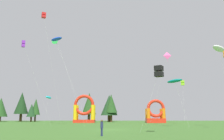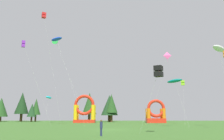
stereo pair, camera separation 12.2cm
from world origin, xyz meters
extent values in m
plane|color=#3D6B28|center=(0.00, 0.00, 0.00)|extent=(120.00, 120.00, 0.00)
ellipsoid|color=#0C7F7A|center=(11.10, 7.55, 7.93)|extent=(2.82, 2.26, 0.99)
cylinder|color=silver|center=(11.99, 7.04, 3.97)|extent=(1.81, 1.04, 7.94)
ellipsoid|color=blue|center=(-11.38, 12.15, 17.30)|extent=(2.75, 1.99, 1.04)
cylinder|color=silver|center=(-8.11, 10.72, 8.65)|extent=(6.56, 2.88, 17.31)
cube|color=black|center=(5.35, -8.35, 6.35)|extent=(1.13, 1.13, 0.54)
cube|color=black|center=(5.35, -8.35, 7.00)|extent=(1.13, 1.13, 0.54)
cylinder|color=silver|center=(4.31, -7.74, 3.34)|extent=(2.11, 1.23, 6.68)
cube|color=purple|center=(-15.21, 4.99, 13.75)|extent=(0.71, 0.71, 0.51)
cube|color=purple|center=(-15.21, 4.99, 14.37)|extent=(0.71, 0.71, 0.51)
cylinder|color=silver|center=(-12.79, 6.35, 7.03)|extent=(4.87, 2.74, 14.07)
ellipsoid|color=white|center=(18.62, 5.84, 13.32)|extent=(3.37, 2.89, 1.47)
pyramid|color=#EA599E|center=(11.25, 12.87, 13.90)|extent=(1.19, 0.45, 1.19)
cylinder|color=#EA599E|center=(11.26, 12.96, 13.26)|extent=(0.04, 0.04, 1.23)
cylinder|color=silver|center=(9.53, 14.93, 6.94)|extent=(3.48, 3.96, 13.88)
cone|color=green|center=(-15.78, 28.54, 21.89)|extent=(2.04, 2.07, 1.97)
cylinder|color=silver|center=(-11.12, 27.80, 10.95)|extent=(9.34, 1.49, 21.90)
cube|color=red|center=(-15.21, 14.95, 23.46)|extent=(1.16, 1.16, 0.53)
cube|color=red|center=(-15.21, 14.95, 24.10)|extent=(1.16, 1.16, 0.53)
cylinder|color=silver|center=(-13.05, 16.07, 11.89)|extent=(4.34, 2.27, 23.78)
ellipsoid|color=#19B7CC|center=(-17.34, 29.59, 6.74)|extent=(1.69, 3.05, 1.03)
cylinder|color=silver|center=(-17.50, 28.71, 3.37)|extent=(0.33, 1.77, 6.75)
cube|color=#8CD826|center=(16.40, 21.03, 9.13)|extent=(1.03, 1.03, 0.49)
cube|color=#8CD826|center=(16.40, 21.03, 9.72)|extent=(1.03, 1.03, 0.49)
cylinder|color=silver|center=(16.02, 19.74, 4.71)|extent=(0.78, 2.61, 9.43)
cylinder|color=navy|center=(-0.77, -10.35, 0.37)|extent=(0.15, 0.15, 0.75)
cylinder|color=navy|center=(-0.68, -10.46, 0.37)|extent=(0.15, 0.15, 0.75)
cylinder|color=navy|center=(-0.73, -10.41, 1.04)|extent=(0.37, 0.37, 0.59)
sphere|color=brown|center=(-0.73, -10.41, 1.44)|extent=(0.20, 0.20, 0.20)
cube|color=red|center=(11.49, 31.36, 0.60)|extent=(5.04, 3.63, 1.20)
cylinder|color=orange|center=(9.48, 30.06, 2.50)|extent=(1.02, 1.02, 2.61)
cylinder|color=orange|center=(13.50, 30.06, 2.50)|extent=(1.02, 1.02, 2.61)
cylinder|color=orange|center=(9.48, 32.67, 2.50)|extent=(1.02, 1.02, 2.61)
cylinder|color=orange|center=(13.50, 32.67, 2.50)|extent=(1.02, 1.02, 2.61)
torus|color=red|center=(11.49, 30.06, 3.81)|extent=(4.84, 0.81, 4.84)
cube|color=red|center=(-7.86, 32.14, 0.41)|extent=(5.78, 3.63, 0.82)
cylinder|color=yellow|center=(-10.24, 30.83, 2.80)|extent=(1.02, 1.02, 3.97)
cylinder|color=yellow|center=(-5.47, 30.83, 2.80)|extent=(1.02, 1.02, 3.97)
cylinder|color=yellow|center=(-10.24, 33.44, 2.80)|extent=(1.02, 1.02, 3.97)
cylinder|color=yellow|center=(-5.47, 33.44, 2.80)|extent=(1.02, 1.02, 3.97)
torus|color=red|center=(-7.86, 30.83, 4.78)|extent=(5.58, 0.81, 5.58)
cylinder|color=#4C331E|center=(-36.92, 43.61, 0.79)|extent=(0.83, 0.83, 1.57)
cone|color=#234C1E|center=(-36.92, 43.61, 4.65)|extent=(4.62, 4.62, 6.15)
cylinder|color=#4C331E|center=(-30.37, 44.39, 1.23)|extent=(0.82, 0.82, 2.47)
cone|color=#193819|center=(-30.37, 44.39, 6.02)|extent=(4.56, 4.56, 7.11)
cylinder|color=#4C331E|center=(-26.28, 42.58, 0.78)|extent=(0.54, 0.54, 1.55)
cone|color=#1E4221|center=(-26.28, 42.58, 3.63)|extent=(3.01, 3.01, 4.15)
cylinder|color=#4C331E|center=(-25.34, 43.58, 1.08)|extent=(0.54, 0.54, 2.16)
cone|color=#234C1E|center=(-25.34, 43.58, 4.79)|extent=(2.97, 2.97, 5.26)
cylinder|color=#4C331E|center=(-7.98, 44.52, 1.15)|extent=(0.84, 0.84, 2.30)
cone|color=#234C1E|center=(-7.98, 44.52, 5.83)|extent=(4.68, 4.68, 7.06)
cylinder|color=#4C331E|center=(-1.28, 41.45, 1.00)|extent=(0.95, 0.95, 2.01)
cone|color=#1E4221|center=(-1.28, 41.45, 5.18)|extent=(5.30, 5.30, 6.35)
cylinder|color=#4C331E|center=(-0.64, 40.44, 1.39)|extent=(0.69, 0.69, 2.77)
cone|color=#234C1E|center=(-0.64, 40.44, 5.68)|extent=(3.81, 3.81, 5.81)
camera|label=1|loc=(0.54, -33.55, 1.92)|focal=37.63mm
camera|label=2|loc=(0.66, -33.55, 1.92)|focal=37.63mm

